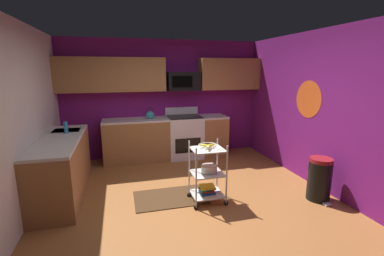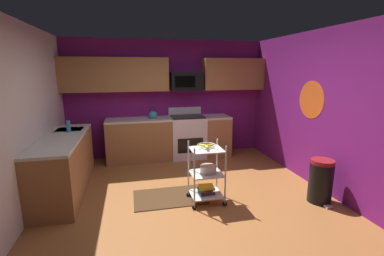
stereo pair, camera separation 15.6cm
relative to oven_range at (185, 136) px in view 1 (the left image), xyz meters
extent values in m
cube|color=#995B2D|center=(-0.40, -2.10, -0.50)|extent=(4.40, 4.80, 0.04)
cube|color=#751970|center=(-0.40, 0.33, 0.82)|extent=(4.52, 0.06, 2.60)
cube|color=silver|center=(-2.63, -2.10, 0.82)|extent=(0.06, 4.80, 2.60)
cube|color=#751970|center=(1.83, -2.10, 0.82)|extent=(0.06, 4.80, 2.60)
cylinder|color=#E5591E|center=(1.80, -1.76, 0.97)|extent=(0.00, 0.65, 0.65)
cube|color=#9E6B3D|center=(-0.40, 0.00, -0.04)|extent=(2.72, 0.60, 0.88)
cube|color=silver|center=(-0.40, 0.00, 0.42)|extent=(2.72, 0.60, 0.04)
cube|color=#9E6B3D|center=(-2.30, -1.34, -0.04)|extent=(0.60, 2.06, 0.88)
cube|color=silver|center=(-2.30, -1.34, 0.42)|extent=(0.60, 2.06, 0.04)
cube|color=#B7BABC|center=(-2.30, -0.75, 0.36)|extent=(0.44, 0.36, 0.16)
cube|color=white|center=(0.00, 0.00, -0.02)|extent=(0.76, 0.64, 0.92)
cube|color=black|center=(0.00, -0.33, -0.13)|extent=(0.56, 0.01, 0.32)
cube|color=white|center=(0.00, 0.29, 0.53)|extent=(0.76, 0.06, 0.18)
cube|color=black|center=(0.00, 0.00, 0.45)|extent=(0.72, 0.60, 0.02)
cube|color=#9E6B3D|center=(-1.50, 0.13, 1.37)|extent=(2.20, 0.33, 0.70)
cube|color=#9E6B3D|center=(1.10, 0.13, 1.37)|extent=(1.40, 0.33, 0.70)
cube|color=black|center=(0.00, 0.11, 1.22)|extent=(0.70, 0.38, 0.40)
cube|color=black|center=(-0.06, -0.09, 1.22)|extent=(0.44, 0.01, 0.24)
cylinder|color=silver|center=(-0.40, -2.38, 0.00)|extent=(0.02, 0.02, 0.88)
cylinder|color=black|center=(-0.40, -2.38, -0.44)|extent=(0.07, 0.02, 0.07)
cylinder|color=silver|center=(0.06, -2.38, 0.00)|extent=(0.02, 0.02, 0.88)
cylinder|color=black|center=(0.06, -2.38, -0.44)|extent=(0.07, 0.02, 0.07)
cylinder|color=silver|center=(-0.40, -1.98, 0.00)|extent=(0.02, 0.02, 0.88)
cylinder|color=black|center=(-0.40, -1.98, -0.44)|extent=(0.07, 0.02, 0.07)
cylinder|color=silver|center=(0.06, -1.98, 0.00)|extent=(0.02, 0.02, 0.88)
cylinder|color=black|center=(0.06, -1.98, -0.44)|extent=(0.07, 0.02, 0.07)
cube|color=silver|center=(-0.17, -2.18, -0.36)|extent=(0.46, 0.40, 0.02)
cube|color=silver|center=(-0.17, -2.18, -0.03)|extent=(0.46, 0.40, 0.02)
cube|color=silver|center=(-0.17, -2.18, 0.34)|extent=(0.46, 0.40, 0.02)
torus|color=silver|center=(-0.17, -2.18, 0.41)|extent=(0.27, 0.27, 0.01)
cylinder|color=silver|center=(-0.17, -2.18, 0.36)|extent=(0.12, 0.12, 0.02)
ellipsoid|color=yellow|center=(-0.13, -2.16, 0.40)|extent=(0.17, 0.09, 0.04)
ellipsoid|color=yellow|center=(-0.21, -2.15, 0.40)|extent=(0.15, 0.14, 0.04)
ellipsoid|color=yellow|center=(-0.18, -2.23, 0.40)|extent=(0.08, 0.17, 0.04)
cylinder|color=silver|center=(-0.14, -2.18, 0.04)|extent=(0.24, 0.24, 0.11)
torus|color=silver|center=(-0.14, -2.18, 0.09)|extent=(0.25, 0.25, 0.01)
cube|color=#1E4C8C|center=(-0.17, -2.18, -0.33)|extent=(0.23, 0.19, 0.03)
cube|color=#B22626|center=(-0.17, -2.18, -0.30)|extent=(0.20, 0.16, 0.03)
cube|color=#26723F|center=(-0.17, -2.18, -0.27)|extent=(0.25, 0.15, 0.03)
cube|color=gold|center=(-0.17, -2.18, -0.24)|extent=(0.22, 0.19, 0.04)
sphere|color=teal|center=(-0.76, 0.00, 0.51)|extent=(0.18, 0.18, 0.18)
sphere|color=black|center=(-0.76, 0.00, 0.60)|extent=(0.03, 0.03, 0.03)
cone|color=teal|center=(-0.68, 0.00, 0.53)|extent=(0.09, 0.04, 0.06)
torus|color=black|center=(-0.76, 0.00, 0.63)|extent=(0.12, 0.01, 0.12)
cylinder|color=#2D8CBF|center=(-2.26, -1.01, 0.54)|extent=(0.06, 0.06, 0.20)
cylinder|color=black|center=(1.50, -2.55, -0.18)|extent=(0.34, 0.34, 0.60)
cylinder|color=maroon|center=(1.50, -2.55, 0.15)|extent=(0.33, 0.33, 0.06)
cube|color=#B2B2B7|center=(1.50, -2.76, -0.46)|extent=(0.10, 0.08, 0.03)
cube|color=#472D19|center=(-0.69, -1.93, -0.47)|extent=(1.10, 0.70, 0.01)
camera|label=1|loc=(-1.37, -5.77, 1.49)|focal=25.28mm
camera|label=2|loc=(-1.22, -5.80, 1.49)|focal=25.28mm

